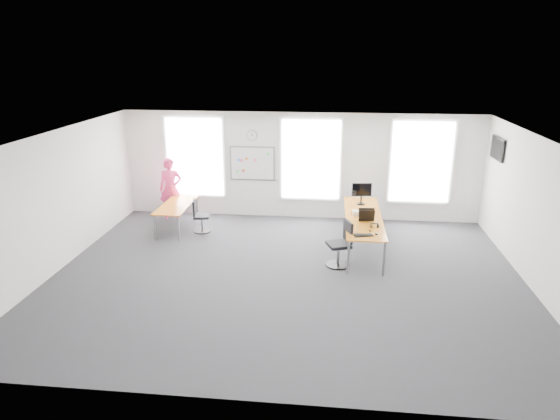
# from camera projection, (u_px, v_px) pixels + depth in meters

# --- Properties ---
(floor) EXTENTS (10.00, 10.00, 0.00)m
(floor) POSITION_uv_depth(u_px,v_px,m) (286.00, 276.00, 10.68)
(floor) COLOR #26262A
(floor) RESTS_ON ground
(ceiling) EXTENTS (10.00, 10.00, 0.00)m
(ceiling) POSITION_uv_depth(u_px,v_px,m) (287.00, 137.00, 9.75)
(ceiling) COLOR silver
(ceiling) RESTS_ON ground
(wall_back) EXTENTS (10.00, 0.00, 10.00)m
(wall_back) POSITION_uv_depth(u_px,v_px,m) (300.00, 166.00, 13.99)
(wall_back) COLOR silver
(wall_back) RESTS_ON ground
(wall_front) EXTENTS (10.00, 0.00, 10.00)m
(wall_front) POSITION_uv_depth(u_px,v_px,m) (257.00, 305.00, 6.43)
(wall_front) COLOR silver
(wall_front) RESTS_ON ground
(wall_left) EXTENTS (0.00, 10.00, 10.00)m
(wall_left) POSITION_uv_depth(u_px,v_px,m) (55.00, 202.00, 10.73)
(wall_left) COLOR silver
(wall_left) RESTS_ON ground
(wall_right) EXTENTS (0.00, 10.00, 10.00)m
(wall_right) POSITION_uv_depth(u_px,v_px,m) (542.00, 218.00, 9.70)
(wall_right) COLOR silver
(wall_right) RESTS_ON ground
(window_left) EXTENTS (1.60, 0.06, 2.20)m
(window_left) POSITION_uv_depth(u_px,v_px,m) (195.00, 157.00, 14.21)
(window_left) COLOR silver
(window_left) RESTS_ON wall_back
(window_mid) EXTENTS (1.60, 0.06, 2.20)m
(window_mid) POSITION_uv_depth(u_px,v_px,m) (311.00, 160.00, 13.87)
(window_mid) COLOR silver
(window_mid) RESTS_ON wall_back
(window_right) EXTENTS (1.60, 0.06, 2.20)m
(window_right) POSITION_uv_depth(u_px,v_px,m) (421.00, 162.00, 13.56)
(window_right) COLOR silver
(window_right) RESTS_ON wall_back
(desk_right) EXTENTS (0.87, 3.28, 0.80)m
(desk_right) POSITION_uv_depth(u_px,v_px,m) (363.00, 218.00, 12.03)
(desk_right) COLOR orange
(desk_right) RESTS_ON ground
(desk_left) EXTENTS (0.74, 1.86, 0.68)m
(desk_left) POSITION_uv_depth(u_px,v_px,m) (176.00, 206.00, 13.34)
(desk_left) COLOR orange
(desk_left) RESTS_ON ground
(chair_right) EXTENTS (0.60, 0.60, 1.03)m
(chair_right) POSITION_uv_depth(u_px,v_px,m) (341.00, 246.00, 11.10)
(chair_right) COLOR black
(chair_right) RESTS_ON ground
(chair_left) EXTENTS (0.47, 0.47, 0.88)m
(chair_left) POSITION_uv_depth(u_px,v_px,m) (200.00, 218.00, 13.18)
(chair_left) COLOR black
(chair_left) RESTS_ON ground
(person) EXTENTS (0.72, 0.57, 1.74)m
(person) POSITION_uv_depth(u_px,v_px,m) (171.00, 189.00, 14.09)
(person) COLOR #E23572
(person) RESTS_ON ground
(whiteboard) EXTENTS (1.20, 0.03, 0.90)m
(whiteboard) POSITION_uv_depth(u_px,v_px,m) (252.00, 163.00, 14.09)
(whiteboard) COLOR silver
(whiteboard) RESTS_ON wall_back
(wall_clock) EXTENTS (0.30, 0.04, 0.30)m
(wall_clock) POSITION_uv_depth(u_px,v_px,m) (252.00, 135.00, 13.84)
(wall_clock) COLOR gray
(wall_clock) RESTS_ON wall_back
(tv) EXTENTS (0.06, 0.90, 0.55)m
(tv) POSITION_uv_depth(u_px,v_px,m) (498.00, 148.00, 12.29)
(tv) COLOR black
(tv) RESTS_ON wall_right
(keyboard) EXTENTS (0.44, 0.26, 0.02)m
(keyboard) POSITION_uv_depth(u_px,v_px,m) (363.00, 235.00, 10.77)
(keyboard) COLOR black
(keyboard) RESTS_ON desk_right
(mouse) EXTENTS (0.10, 0.13, 0.04)m
(mouse) POSITION_uv_depth(u_px,v_px,m) (376.00, 234.00, 10.81)
(mouse) COLOR black
(mouse) RESTS_ON desk_right
(lens_cap) EXTENTS (0.08, 0.08, 0.01)m
(lens_cap) POSITION_uv_depth(u_px,v_px,m) (370.00, 231.00, 11.04)
(lens_cap) COLOR black
(lens_cap) RESTS_ON desk_right
(headphones) EXTENTS (0.19, 0.10, 0.11)m
(headphones) POSITION_uv_depth(u_px,v_px,m) (374.00, 226.00, 11.24)
(headphones) COLOR black
(headphones) RESTS_ON desk_right
(laptop_sleeve) EXTENTS (0.38, 0.23, 0.30)m
(laptop_sleeve) POSITION_uv_depth(u_px,v_px,m) (367.00, 215.00, 11.63)
(laptop_sleeve) COLOR black
(laptop_sleeve) RESTS_ON desk_right
(paper_stack) EXTENTS (0.32, 0.26, 0.10)m
(paper_stack) POSITION_uv_depth(u_px,v_px,m) (359.00, 213.00, 12.12)
(paper_stack) COLOR beige
(paper_stack) RESTS_ON desk_right
(monitor) EXTENTS (0.51, 0.21, 0.57)m
(monitor) POSITION_uv_depth(u_px,v_px,m) (362.00, 192.00, 12.83)
(monitor) COLOR black
(monitor) RESTS_ON desk_right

